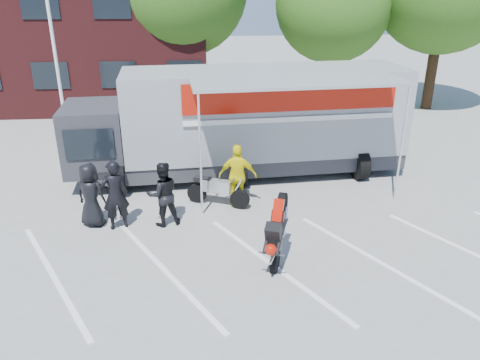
{
  "coord_description": "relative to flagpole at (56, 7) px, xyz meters",
  "views": [
    {
      "loc": [
        -1.28,
        -7.8,
        5.85
      ],
      "look_at": [
        -0.39,
        2.92,
        1.3
      ],
      "focal_mm": 35.0,
      "sensor_mm": 36.0,
      "label": 1
    }
  ],
  "objects": [
    {
      "name": "ground",
      "position": [
        6.24,
        -10.0,
        -5.05
      ],
      "size": [
        100.0,
        100.0,
        0.0
      ],
      "primitive_type": "plane",
      "color": "gray",
      "rests_on": "ground"
    },
    {
      "name": "parking_bay_lines",
      "position": [
        6.24,
        -9.0,
        -5.05
      ],
      "size": [
        18.09,
        13.33,
        0.01
      ],
      "primitive_type": "cube",
      "rotation": [
        0.0,
        0.0,
        0.52
      ],
      "color": "white",
      "rests_on": "ground"
    },
    {
      "name": "office_building",
      "position": [
        -3.76,
        8.0,
        -1.55
      ],
      "size": [
        18.0,
        8.0,
        7.0
      ],
      "primitive_type": "cube",
      "color": "#4C1819",
      "rests_on": "ground"
    },
    {
      "name": "flagpole",
      "position": [
        0.0,
        0.0,
        0.0
      ],
      "size": [
        1.61,
        0.12,
        8.0
      ],
      "color": "white",
      "rests_on": "ground"
    },
    {
      "name": "tree_mid",
      "position": [
        11.24,
        5.0,
        -0.11
      ],
      "size": [
        5.44,
        5.44,
        7.68
      ],
      "color": "#382314",
      "rests_on": "ground"
    },
    {
      "name": "transporter_truck",
      "position": [
        6.47,
        -3.44,
        -5.05
      ],
      "size": [
        11.1,
        5.97,
        3.42
      ],
      "primitive_type": null,
      "rotation": [
        0.0,
        0.0,
        0.08
      ],
      "color": "gray",
      "rests_on": "ground"
    },
    {
      "name": "parked_motorcycle",
      "position": [
        5.34,
        -5.79,
        -5.05
      ],
      "size": [
        1.99,
        1.32,
        0.99
      ],
      "primitive_type": null,
      "rotation": [
        0.0,
        0.0,
        1.17
      ],
      "color": "#BABABF",
      "rests_on": "ground"
    },
    {
      "name": "stunt_bike_rider",
      "position": [
        6.64,
        -8.65,
        -5.05
      ],
      "size": [
        1.19,
        1.66,
        1.78
      ],
      "primitive_type": null,
      "rotation": [
        0.0,
        0.0,
        -0.36
      ],
      "color": "black",
      "rests_on": "ground"
    },
    {
      "name": "spectator_leather_a",
      "position": [
        2.07,
        -6.68,
        -4.21
      ],
      "size": [
        0.97,
        0.82,
        1.7
      ],
      "primitive_type": "imported",
      "rotation": [
        0.0,
        0.0,
        2.74
      ],
      "color": "black",
      "rests_on": "ground"
    },
    {
      "name": "spectator_leather_b",
      "position": [
        2.72,
        -6.89,
        -4.13
      ],
      "size": [
        0.78,
        0.64,
        1.85
      ],
      "primitive_type": "imported",
      "rotation": [
        0.0,
        0.0,
        3.49
      ],
      "color": "black",
      "rests_on": "ground"
    },
    {
      "name": "spectator_leather_c",
      "position": [
        3.9,
        -6.81,
        -4.19
      ],
      "size": [
        0.99,
        0.86,
        1.72
      ],
      "primitive_type": "imported",
      "rotation": [
        0.0,
        0.0,
        3.43
      ],
      "color": "black",
      "rests_on": "ground"
    },
    {
      "name": "spectator_hivis",
      "position": [
        5.9,
        -5.84,
        -4.15
      ],
      "size": [
        1.11,
        0.59,
        1.8
      ],
      "primitive_type": "imported",
      "rotation": [
        0.0,
        0.0,
        3.0
      ],
      "color": "#F9EA0D",
      "rests_on": "ground"
    }
  ]
}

